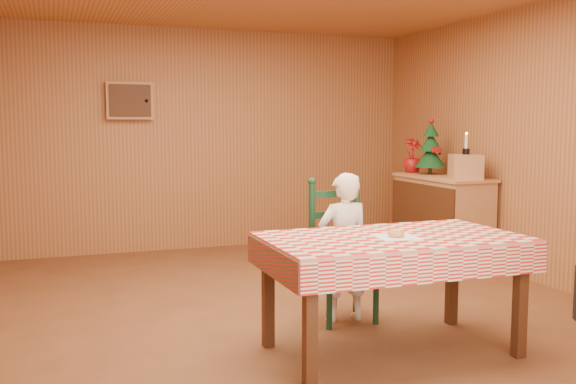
# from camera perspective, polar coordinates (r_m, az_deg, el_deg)

# --- Properties ---
(ground) EXTENTS (6.00, 6.00, 0.00)m
(ground) POSITION_cam_1_polar(r_m,az_deg,el_deg) (5.08, 0.79, -10.94)
(ground) COLOR brown
(ground) RESTS_ON ground
(cabin_walls) EXTENTS (5.10, 6.05, 2.65)m
(cabin_walls) POSITION_cam_1_polar(r_m,az_deg,el_deg) (5.37, -1.27, 9.68)
(cabin_walls) COLOR #A56A3B
(cabin_walls) RESTS_ON ground
(dining_table) EXTENTS (1.66, 0.96, 0.77)m
(dining_table) POSITION_cam_1_polar(r_m,az_deg,el_deg) (4.20, 9.23, -4.97)
(dining_table) COLOR #462512
(dining_table) RESTS_ON ground
(ladder_chair) EXTENTS (0.44, 0.40, 1.08)m
(ladder_chair) POSITION_cam_1_polar(r_m,az_deg,el_deg) (4.92, 4.67, -5.47)
(ladder_chair) COLOR #10321C
(ladder_chair) RESTS_ON ground
(seated_child) EXTENTS (0.41, 0.27, 1.12)m
(seated_child) POSITION_cam_1_polar(r_m,az_deg,el_deg) (4.86, 4.96, -4.91)
(seated_child) COLOR white
(seated_child) RESTS_ON ground
(napkin) EXTENTS (0.28, 0.28, 0.00)m
(napkin) POSITION_cam_1_polar(r_m,az_deg,el_deg) (4.14, 9.59, -3.95)
(napkin) COLOR white
(napkin) RESTS_ON dining_table
(donut) EXTENTS (0.12, 0.12, 0.04)m
(donut) POSITION_cam_1_polar(r_m,az_deg,el_deg) (4.14, 9.59, -3.68)
(donut) COLOR #D4924C
(donut) RESTS_ON napkin
(shelf_unit) EXTENTS (0.54, 1.24, 0.93)m
(shelf_unit) POSITION_cam_1_polar(r_m,az_deg,el_deg) (7.15, 13.45, -2.31)
(shelf_unit) COLOR tan
(shelf_unit) RESTS_ON ground
(crate) EXTENTS (0.39, 0.39, 0.25)m
(crate) POSITION_cam_1_polar(r_m,az_deg,el_deg) (6.77, 15.51, 2.18)
(crate) COLOR tan
(crate) RESTS_ON shelf_unit
(christmas_tree) EXTENTS (0.34, 0.34, 0.62)m
(christmas_tree) POSITION_cam_1_polar(r_m,az_deg,el_deg) (7.30, 12.57, 3.75)
(christmas_tree) COLOR #462512
(christmas_tree) RESTS_ON shelf_unit
(flower_arrangement) EXTENTS (0.23, 0.23, 0.39)m
(flower_arrangement) POSITION_cam_1_polar(r_m,az_deg,el_deg) (7.53, 10.99, 3.20)
(flower_arrangement) COLOR #A00E11
(flower_arrangement) RESTS_ON shelf_unit
(candle_set) EXTENTS (0.07, 0.07, 0.22)m
(candle_set) POSITION_cam_1_polar(r_m,az_deg,el_deg) (6.76, 15.55, 3.79)
(candle_set) COLOR black
(candle_set) RESTS_ON crate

